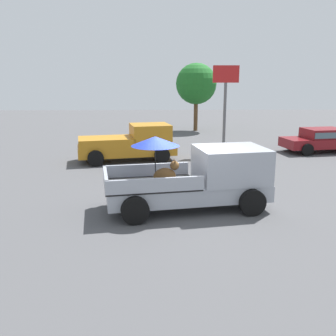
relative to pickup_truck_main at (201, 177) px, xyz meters
name	(u,v)px	position (x,y,z in m)	size (l,w,h in m)	color
ground_plane	(187,208)	(-0.42, -0.06, -0.99)	(80.00, 80.00, 0.00)	#4C4C4F
pickup_truck_main	(201,177)	(0.00, 0.00, 0.00)	(5.29, 2.93, 2.34)	black
pickup_truck_red	(131,143)	(-2.68, 7.20, -0.11)	(5.07, 2.93, 1.80)	black
parked_sedan_near	(322,139)	(7.91, 9.13, -0.25)	(4.52, 2.48, 1.33)	black
motel_sign	(225,92)	(2.35, 9.08, 2.36)	(1.40, 0.16, 4.72)	#59595B
tree_by_lot	(196,84)	(1.73, 18.41, 2.69)	(3.19, 3.19, 5.29)	brown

